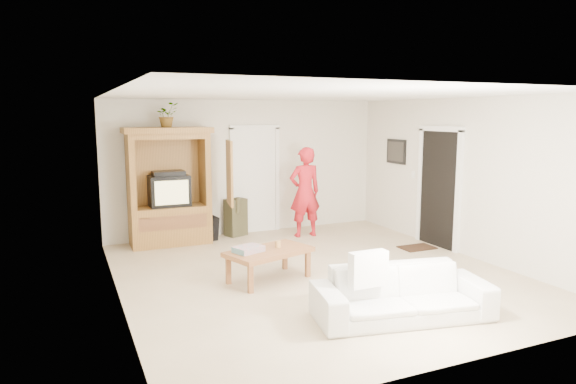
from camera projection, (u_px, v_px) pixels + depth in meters
name	position (u px, v px, depth m)	size (l,w,h in m)	color
floor	(316.00, 274.00, 7.55)	(6.00, 6.00, 0.00)	tan
ceiling	(317.00, 95.00, 7.16)	(6.00, 6.00, 0.00)	white
wall_back	(247.00, 167.00, 10.06)	(5.50, 5.50, 0.00)	silver
wall_front	(467.00, 229.00, 4.64)	(5.50, 5.50, 0.00)	silver
wall_left	(116.00, 199.00, 6.25)	(6.00, 6.00, 0.00)	silver
wall_right	(465.00, 177.00, 8.45)	(6.00, 6.00, 0.00)	silver
armoire	(171.00, 194.00, 9.19)	(1.82, 1.14, 2.10)	olive
door_back	(255.00, 181.00, 10.14)	(0.85, 0.05, 2.04)	white
doorway_right	(439.00, 189.00, 9.02)	(0.05, 0.90, 2.04)	black
framed_picture	(396.00, 151.00, 10.11)	(0.03, 0.60, 0.48)	black
doormat	(417.00, 248.00, 9.01)	(0.60, 0.40, 0.02)	#382316
plant	(167.00, 115.00, 8.94)	(0.39, 0.33, 0.43)	#4C7238
man	(305.00, 192.00, 9.77)	(0.63, 0.41, 1.72)	red
sofa	(402.00, 294.00, 5.87)	(2.02, 0.79, 0.59)	silver
coffee_table	(269.00, 254.00, 7.21)	(1.34, 0.99, 0.45)	#925D32
towel	(248.00, 249.00, 7.07)	(0.38, 0.28, 0.08)	#FE5459
candle	(278.00, 244.00, 7.31)	(0.08, 0.08, 0.10)	tan
backpack_black	(208.00, 230.00, 9.45)	(0.36, 0.21, 0.44)	black
backpack_olive	(236.00, 217.00, 9.90)	(0.38, 0.28, 0.72)	#47442B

